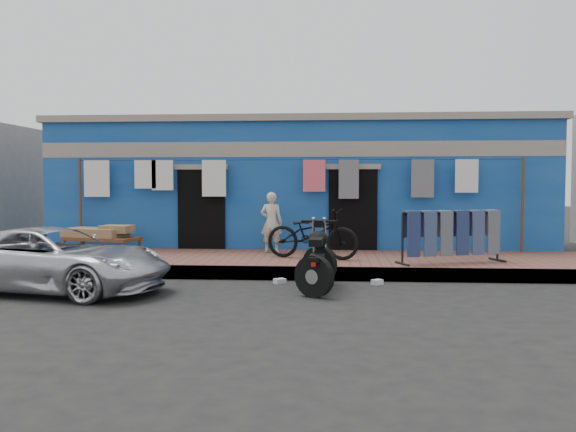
{
  "coord_description": "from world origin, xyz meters",
  "views": [
    {
      "loc": [
        0.86,
        -9.45,
        1.75
      ],
      "look_at": [
        0.0,
        2.0,
        1.15
      ],
      "focal_mm": 38.0,
      "sensor_mm": 36.0,
      "label": 1
    }
  ],
  "objects_px": {
    "car": "(55,259)",
    "jeans_rack": "(451,236)",
    "charpoy": "(102,239)",
    "seated_person": "(271,222)",
    "bicycle": "(312,228)",
    "motorcycle": "(317,256)"
  },
  "relations": [
    {
      "from": "car",
      "to": "jeans_rack",
      "type": "distance_m",
      "value": 7.13
    },
    {
      "from": "charpoy",
      "to": "jeans_rack",
      "type": "height_order",
      "value": "jeans_rack"
    },
    {
      "from": "seated_person",
      "to": "bicycle",
      "type": "xyz_separation_m",
      "value": [
        0.93,
        -1.0,
        -0.05
      ]
    },
    {
      "from": "jeans_rack",
      "to": "bicycle",
      "type": "bearing_deg",
      "value": 170.29
    },
    {
      "from": "bicycle",
      "to": "charpoy",
      "type": "xyz_separation_m",
      "value": [
        -4.63,
        0.73,
        -0.33
      ]
    },
    {
      "from": "seated_person",
      "to": "motorcycle",
      "type": "xyz_separation_m",
      "value": [
        1.09,
        -3.2,
        -0.35
      ]
    },
    {
      "from": "seated_person",
      "to": "charpoy",
      "type": "xyz_separation_m",
      "value": [
        -3.7,
        -0.27,
        -0.37
      ]
    },
    {
      "from": "seated_person",
      "to": "bicycle",
      "type": "relative_size",
      "value": 0.7
    },
    {
      "from": "motorcycle",
      "to": "jeans_rack",
      "type": "distance_m",
      "value": 3.06
    },
    {
      "from": "jeans_rack",
      "to": "car",
      "type": "bearing_deg",
      "value": -161.48
    },
    {
      "from": "motorcycle",
      "to": "jeans_rack",
      "type": "relative_size",
      "value": 0.81
    },
    {
      "from": "charpoy",
      "to": "seated_person",
      "type": "bearing_deg",
      "value": 4.21
    },
    {
      "from": "jeans_rack",
      "to": "charpoy",
      "type": "bearing_deg",
      "value": 170.75
    },
    {
      "from": "bicycle",
      "to": "motorcycle",
      "type": "relative_size",
      "value": 1.08
    },
    {
      "from": "charpoy",
      "to": "jeans_rack",
      "type": "xyz_separation_m",
      "value": [
        7.3,
        -1.19,
        0.23
      ]
    },
    {
      "from": "car",
      "to": "bicycle",
      "type": "height_order",
      "value": "bicycle"
    },
    {
      "from": "seated_person",
      "to": "charpoy",
      "type": "height_order",
      "value": "seated_person"
    },
    {
      "from": "car",
      "to": "seated_person",
      "type": "bearing_deg",
      "value": -29.22
    },
    {
      "from": "seated_person",
      "to": "car",
      "type": "bearing_deg",
      "value": 56.08
    },
    {
      "from": "bicycle",
      "to": "jeans_rack",
      "type": "xyz_separation_m",
      "value": [
        2.67,
        -0.46,
        -0.1
      ]
    },
    {
      "from": "bicycle",
      "to": "jeans_rack",
      "type": "bearing_deg",
      "value": -82.52
    },
    {
      "from": "motorcycle",
      "to": "jeans_rack",
      "type": "xyz_separation_m",
      "value": [
        2.51,
        1.73,
        0.2
      ]
    }
  ]
}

